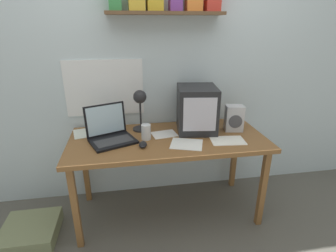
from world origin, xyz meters
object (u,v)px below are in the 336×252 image
Objects in this scene: desk_lamp at (140,104)px; floor_cushion at (30,232)px; crt_monitor at (197,109)px; open_notebook at (228,141)px; loose_paper_near_laptop at (164,134)px; computer_mouse at (143,144)px; juice_glass at (146,133)px; corner_desk at (168,145)px; laptop at (110,132)px; space_heater at (234,118)px; loose_paper_near_monitor at (86,133)px; printed_handout at (187,144)px.

floor_cushion is (-0.91, -0.29, -0.91)m from desk_lamp.
desk_lamp is at bearing -176.34° from crt_monitor.
open_notebook is at bearing -47.21° from crt_monitor.
crt_monitor is 1.77× the size of loose_paper_near_laptop.
loose_paper_near_laptop is at bearing 45.74° from computer_mouse.
juice_glass reaches higher than loose_paper_near_laptop.
computer_mouse is (-0.01, -0.28, -0.23)m from desk_lamp.
corner_desk is at bearing 31.35° from computer_mouse.
crt_monitor is at bearing -15.27° from laptop.
juice_glass is 0.56× the size of space_heater.
crt_monitor is 1.41× the size of open_notebook.
desk_lamp reaches higher than loose_paper_near_monitor.
crt_monitor is 0.57m from computer_mouse.
juice_glass is at bearing -22.95° from loose_paper_near_monitor.
crt_monitor is 0.95m from loose_paper_near_monitor.
juice_glass is at bearing -165.07° from space_heater.
loose_paper_near_laptop is (0.16, 0.07, -0.05)m from juice_glass.
printed_handout is (0.29, -0.15, -0.05)m from juice_glass.
loose_paper_near_laptop is 1.30m from floor_cushion.
computer_mouse is at bearing -56.30° from laptop.
loose_paper_near_laptop reaches higher than corner_desk.
loose_paper_near_laptop is (-0.28, -0.06, -0.19)m from crt_monitor.
crt_monitor is 0.47m from desk_lamp.
open_notebook is (0.47, -0.21, 0.00)m from loose_paper_near_laptop.
printed_handout is at bearing -145.37° from space_heater.
space_heater is 0.99× the size of loose_paper_near_laptop.
loose_paper_near_monitor is at bearing 177.25° from desk_lamp.
laptop reaches higher than loose_paper_near_laptop.
juice_glass is 0.30× the size of floor_cushion.
laptop is 3.36× the size of juice_glass.
computer_mouse reaches higher than loose_paper_near_laptop.
loose_paper_near_monitor is (-1.24, 0.14, -0.11)m from space_heater.
laptop reaches higher than floor_cushion.
computer_mouse is at bearing 179.12° from open_notebook.
printed_handout is 0.71× the size of floor_cushion.
juice_glass reaches higher than corner_desk.
crt_monitor is 0.34m from loose_paper_near_laptop.
printed_handout is at bearing -3.37° from computer_mouse.
printed_handout reaches higher than corner_desk.
printed_handout is 1.31× the size of loose_paper_near_laptop.
loose_paper_near_monitor is (-0.45, 0.33, -0.01)m from computer_mouse.
loose_paper_near_monitor is at bearing 155.74° from printed_handout.
laptop is at bearing -38.76° from loose_paper_near_monitor.
desk_lamp is 0.37m from computer_mouse.
computer_mouse is 0.40× the size of open_notebook.
laptop is 1.41× the size of printed_handout.
loose_paper_near_laptop is (-0.02, 0.07, 0.07)m from corner_desk.
space_heater is (0.58, 0.06, 0.17)m from corner_desk.
open_notebook is (0.66, -0.01, -0.01)m from computer_mouse.
desk_lamp is 0.25m from juice_glass.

